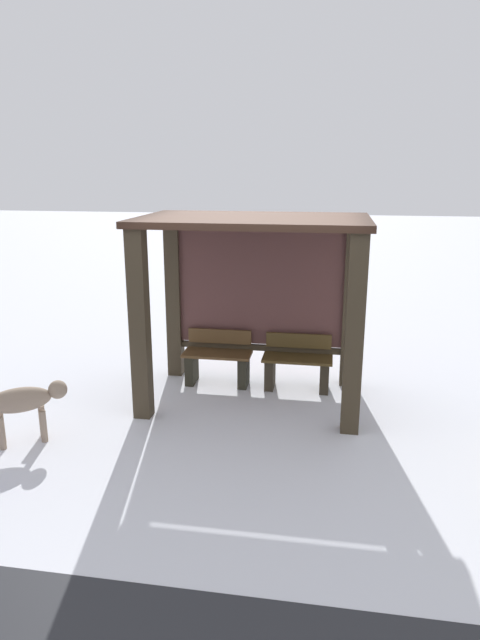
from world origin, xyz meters
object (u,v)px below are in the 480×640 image
bus_shelter (255,274)px  bench_left_inside (218,361)px  dog (25,402)px  bench_center_inside (297,366)px

bus_shelter → bench_left_inside: (-0.55, 0.25, -1.29)m
bus_shelter → dog: (-2.27, -1.77, -1.14)m
dog → bench_center_inside: bearing=35.6°
bus_shelter → bench_center_inside: bus_shelter is taller
bench_left_inside → bench_center_inside: (1.10, 0.00, -0.00)m
bus_shelter → bench_center_inside: (0.55, 0.25, -1.29)m
bench_center_inside → dog: bearing=-144.4°
bus_shelter → dog: 3.09m
bus_shelter → bench_left_inside: bus_shelter is taller
bench_left_inside → dog: (-1.72, -2.01, 0.15)m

